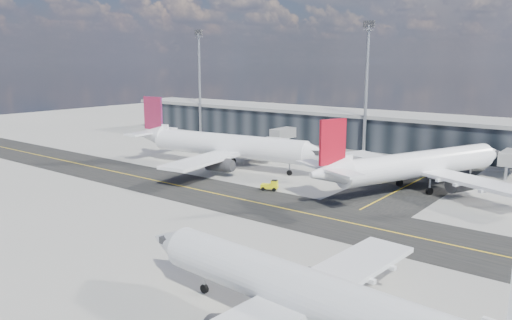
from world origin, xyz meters
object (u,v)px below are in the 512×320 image
object	(u,v)px
airliner_near	(311,295)
service_van	(437,173)
airliner_af	(225,146)
baggage_tug	(271,185)
airliner_redtail	(417,165)

from	to	relation	value
airliner_near	service_van	xyz separation A→B (m)	(-10.42, 59.57, -2.85)
airliner_near	service_van	bearing A→B (deg)	13.76
airliner_af	baggage_tug	size ratio (longest dim) A/B	14.84
service_van	baggage_tug	bearing A→B (deg)	-136.74
airliner_redtail	baggage_tug	size ratio (longest dim) A/B	13.52
airliner_af	service_van	world-z (taller)	airliner_af
airliner_near	airliner_redtail	bearing A→B (deg)	15.58
airliner_af	airliner_redtail	size ratio (longest dim) A/B	1.10
airliner_near	baggage_tug	xyz separation A→B (m)	(-28.41, 33.79, -2.78)
airliner_near	baggage_tug	size ratio (longest dim) A/B	12.34
baggage_tug	airliner_af	bearing A→B (deg)	-140.00
airliner_af	airliner_near	distance (m)	62.73
baggage_tug	service_van	size ratio (longest dim) A/B	0.53
airliner_near	service_van	size ratio (longest dim) A/B	6.60
airliner_near	baggage_tug	world-z (taller)	airliner_near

